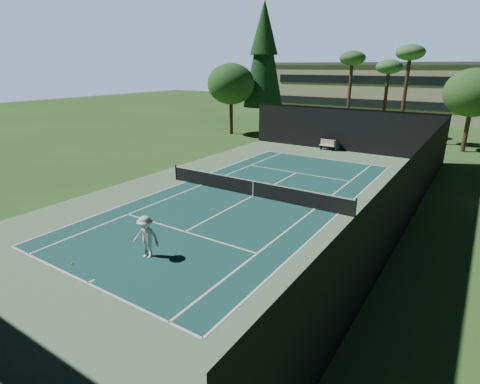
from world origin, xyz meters
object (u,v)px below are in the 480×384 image
(tennis_net, at_px, (253,188))
(tennis_ball_c, at_px, (294,185))
(tennis_ball_a, at_px, (72,263))
(tennis_ball_b, at_px, (212,179))
(park_bench, at_px, (328,144))
(tennis_ball_d, at_px, (255,168))
(trash_bin, at_px, (336,146))
(player, at_px, (146,237))

(tennis_net, distance_m, tennis_ball_c, 3.65)
(tennis_net, relative_size, tennis_ball_a, 184.60)
(tennis_ball_b, bearing_deg, tennis_net, -18.41)
(tennis_ball_a, height_order, park_bench, park_bench)
(tennis_ball_b, relative_size, tennis_ball_c, 1.05)
(tennis_ball_a, distance_m, tennis_ball_d, 17.25)
(trash_bin, bearing_deg, tennis_ball_a, -93.41)
(player, xyz_separation_m, tennis_ball_c, (0.89, 12.58, -0.90))
(tennis_net, distance_m, player, 9.20)
(tennis_ball_b, distance_m, trash_bin, 14.78)
(tennis_net, bearing_deg, park_bench, 93.81)
(player, bearing_deg, park_bench, 79.23)
(tennis_ball_b, distance_m, tennis_ball_c, 5.89)
(player, xyz_separation_m, tennis_ball_b, (-4.66, 10.62, -0.90))
(tennis_ball_c, height_order, tennis_ball_d, same)
(tennis_ball_d, height_order, trash_bin, trash_bin)
(tennis_ball_a, height_order, tennis_ball_d, tennis_ball_a)
(park_bench, bearing_deg, player, -86.80)
(player, height_order, tennis_ball_c, player)
(tennis_ball_b, bearing_deg, tennis_ball_d, 77.95)
(tennis_ball_b, bearing_deg, tennis_ball_a, -78.77)
(tennis_ball_c, relative_size, park_bench, 0.04)
(trash_bin, bearing_deg, tennis_net, -89.36)
(tennis_net, xyz_separation_m, trash_bin, (-0.17, 15.62, -0.08))
(player, bearing_deg, tennis_ball_c, 71.98)
(trash_bin, bearing_deg, tennis_ball_b, -106.26)
(tennis_ball_d, xyz_separation_m, park_bench, (2.33, 9.71, 0.52))
(player, height_order, tennis_ball_b, player)
(player, distance_m, trash_bin, 24.82)
(player, distance_m, tennis_ball_b, 11.63)
(tennis_ball_b, bearing_deg, park_bench, 76.95)
(tennis_ball_b, xyz_separation_m, tennis_ball_d, (0.94, 4.42, -0.00))
(tennis_ball_d, xyz_separation_m, trash_bin, (3.19, 9.77, 0.45))
(tennis_ball_c, bearing_deg, tennis_net, -110.04)
(player, xyz_separation_m, trash_bin, (-0.52, 24.81, -0.46))
(player, bearing_deg, trash_bin, 77.23)
(trash_bin, bearing_deg, player, -88.80)
(tennis_ball_d, bearing_deg, tennis_net, -60.07)
(player, relative_size, park_bench, 1.25)
(tennis_net, distance_m, tennis_ball_a, 11.47)
(tennis_ball_d, bearing_deg, tennis_ball_b, -102.05)
(tennis_ball_c, height_order, park_bench, park_bench)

